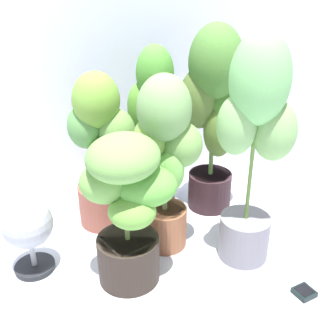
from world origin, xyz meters
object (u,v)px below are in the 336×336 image
at_px(hygrometer_box, 304,292).
at_px(potted_plant_back_right, 215,105).
at_px(floor_fan, 28,227).
at_px(potted_plant_front_right, 255,138).
at_px(potted_plant_center, 166,153).
at_px(potted_plant_front_left, 127,204).
at_px(potted_plant_back_center, 156,120).
at_px(potted_plant_back_left, 101,149).

bearing_deg(hygrometer_box, potted_plant_back_right, -3.81).
distance_m(potted_plant_back_right, floor_fan, 1.08).
distance_m(potted_plant_front_right, hygrometer_box, 0.69).
relative_size(potted_plant_center, potted_plant_front_left, 1.26).
distance_m(potted_plant_back_right, hygrometer_box, 0.98).
height_order(potted_plant_back_right, potted_plant_front_right, potted_plant_front_right).
height_order(potted_plant_front_right, hygrometer_box, potted_plant_front_right).
bearing_deg(potted_plant_center, potted_plant_front_left, -139.17).
xyz_separation_m(potted_plant_back_center, potted_plant_back_left, (-0.32, -0.10, -0.09)).
relative_size(potted_plant_back_right, hygrometer_box, 10.67).
xyz_separation_m(potted_plant_front_left, hygrometer_box, (0.68, -0.32, -0.37)).
relative_size(potted_plant_front_left, potted_plant_front_right, 0.65).
height_order(potted_plant_back_center, hygrometer_box, potted_plant_back_center).
distance_m(potted_plant_back_left, potted_plant_front_right, 0.78).
height_order(potted_plant_back_left, potted_plant_back_right, potted_plant_back_right).
bearing_deg(potted_plant_back_right, potted_plant_front_right, -91.80).
bearing_deg(floor_fan, potted_plant_back_center, 151.94).
bearing_deg(potted_plant_center, potted_plant_front_right, -30.83).
bearing_deg(floor_fan, hygrometer_box, 97.41).
bearing_deg(potted_plant_front_left, potted_plant_back_left, 93.20).
bearing_deg(potted_plant_front_left, potted_plant_back_center, 63.58).
distance_m(potted_plant_front_left, hygrometer_box, 0.84).
distance_m(potted_plant_center, potted_plant_front_right, 0.40).
xyz_separation_m(potted_plant_center, potted_plant_back_right, (0.34, 0.27, 0.11)).
height_order(potted_plant_back_right, hygrometer_box, potted_plant_back_right).
height_order(potted_plant_center, potted_plant_back_right, potted_plant_back_right).
height_order(potted_plant_back_center, potted_plant_front_left, potted_plant_back_center).
bearing_deg(floor_fan, potted_plant_front_right, 111.24).
height_order(potted_plant_back_right, potted_plant_front_left, potted_plant_back_right).
bearing_deg(potted_plant_back_center, hygrometer_box, -66.68).
relative_size(potted_plant_back_right, potted_plant_front_right, 0.97).
xyz_separation_m(potted_plant_back_center, potted_plant_center, (-0.07, -0.39, -0.01)).
relative_size(potted_plant_center, floor_fan, 2.36).
distance_m(potted_plant_front_left, floor_fan, 0.47).
bearing_deg(hygrometer_box, potted_plant_center, 29.56).
relative_size(potted_plant_back_left, potted_plant_back_right, 0.81).
bearing_deg(potted_plant_front_right, hygrometer_box, -68.35).
bearing_deg(hygrometer_box, floor_fan, 52.95).
bearing_deg(floor_fan, potted_plant_back_left, 160.21).
bearing_deg(potted_plant_back_left, potted_plant_back_right, -2.38).
bearing_deg(floor_fan, potted_plant_back_right, 138.00).
relative_size(potted_plant_back_center, floor_fan, 2.49).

